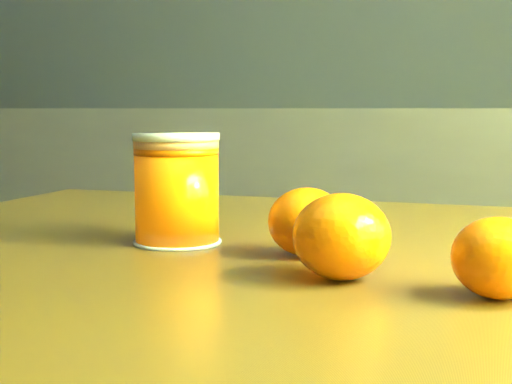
% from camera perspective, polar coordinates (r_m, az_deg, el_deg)
% --- Properties ---
extents(kitchen_counter, '(3.15, 0.60, 0.90)m').
position_cam_1_polar(kitchen_counter, '(2.18, -3.61, -5.21)').
color(kitchen_counter, '#515156').
rests_on(kitchen_counter, ground).
extents(juice_glass, '(0.08, 0.08, 0.10)m').
position_cam_1_polar(juice_glass, '(0.62, -6.35, 0.23)').
color(juice_glass, '#FF6C05').
rests_on(juice_glass, table).
extents(orange_front, '(0.08, 0.08, 0.06)m').
position_cam_1_polar(orange_front, '(0.57, 4.08, -2.39)').
color(orange_front, '#FF6E05').
rests_on(orange_front, table).
extents(orange_back, '(0.06, 0.06, 0.05)m').
position_cam_1_polar(orange_back, '(0.47, 18.82, -5.00)').
color(orange_back, '#FF6E05').
rests_on(orange_back, table).
extents(orange_extra, '(0.09, 0.09, 0.06)m').
position_cam_1_polar(orange_extra, '(0.49, 6.85, -3.55)').
color(orange_extra, '#FF6E05').
rests_on(orange_extra, table).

